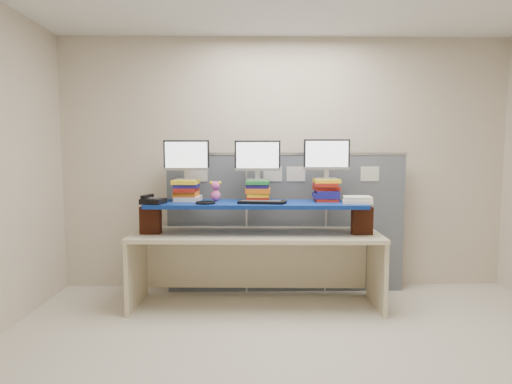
{
  "coord_description": "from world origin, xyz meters",
  "views": [
    {
      "loc": [
        -0.41,
        -2.83,
        1.54
      ],
      "look_at": [
        -0.34,
        1.32,
        1.15
      ],
      "focal_mm": 30.0,
      "sensor_mm": 36.0,
      "label": 1
    }
  ],
  "objects_px": {
    "monitor_center": "(258,158)",
    "monitor_left": "(187,157)",
    "desk": "(256,248)",
    "keyboard": "(261,202)",
    "monitor_right": "(327,157)",
    "blue_board": "(256,204)",
    "desk_phone": "(152,200)"
  },
  "relations": [
    {
      "from": "monitor_center",
      "to": "monitor_left",
      "type": "bearing_deg",
      "value": 180.0
    },
    {
      "from": "desk",
      "to": "keyboard",
      "type": "xyz_separation_m",
      "value": [
        0.05,
        -0.11,
        0.47
      ]
    },
    {
      "from": "monitor_right",
      "to": "keyboard",
      "type": "xyz_separation_m",
      "value": [
        -0.66,
        -0.21,
        -0.43
      ]
    },
    {
      "from": "monitor_center",
      "to": "monitor_right",
      "type": "xyz_separation_m",
      "value": [
        0.69,
        -0.02,
        0.01
      ]
    },
    {
      "from": "monitor_center",
      "to": "keyboard",
      "type": "relative_size",
      "value": 1.01
    },
    {
      "from": "blue_board",
      "to": "desk_phone",
      "type": "relative_size",
      "value": 8.66
    },
    {
      "from": "monitor_left",
      "to": "keyboard",
      "type": "xyz_separation_m",
      "value": [
        0.74,
        -0.25,
        -0.42
      ]
    },
    {
      "from": "blue_board",
      "to": "monitor_center",
      "type": "bearing_deg",
      "value": 83.52
    },
    {
      "from": "keyboard",
      "to": "desk_phone",
      "type": "height_order",
      "value": "desk_phone"
    },
    {
      "from": "desk_phone",
      "to": "monitor_center",
      "type": "bearing_deg",
      "value": 28.69
    },
    {
      "from": "blue_board",
      "to": "desk_phone",
      "type": "distance_m",
      "value": 0.99
    },
    {
      "from": "monitor_center",
      "to": "monitor_right",
      "type": "relative_size",
      "value": 1.0
    },
    {
      "from": "desk_phone",
      "to": "keyboard",
      "type": "bearing_deg",
      "value": 15.8
    },
    {
      "from": "monitor_center",
      "to": "keyboard",
      "type": "height_order",
      "value": "monitor_center"
    },
    {
      "from": "desk",
      "to": "desk_phone",
      "type": "bearing_deg",
      "value": -171.55
    },
    {
      "from": "desk",
      "to": "desk_phone",
      "type": "relative_size",
      "value": 10.11
    },
    {
      "from": "desk",
      "to": "monitor_left",
      "type": "xyz_separation_m",
      "value": [
        -0.69,
        0.14,
        0.89
      ]
    },
    {
      "from": "blue_board",
      "to": "desk_phone",
      "type": "bearing_deg",
      "value": -171.55
    },
    {
      "from": "desk",
      "to": "keyboard",
      "type": "relative_size",
      "value": 5.46
    },
    {
      "from": "blue_board",
      "to": "keyboard",
      "type": "xyz_separation_m",
      "value": [
        0.05,
        -0.11,
        0.03
      ]
    },
    {
      "from": "blue_board",
      "to": "monitor_center",
      "type": "distance_m",
      "value": 0.47
    },
    {
      "from": "monitor_right",
      "to": "keyboard",
      "type": "bearing_deg",
      "value": -160.71
    },
    {
      "from": "monitor_center",
      "to": "desk_phone",
      "type": "distance_m",
      "value": 1.1
    },
    {
      "from": "monitor_right",
      "to": "monitor_center",
      "type": "bearing_deg",
      "value": -180.0
    },
    {
      "from": "blue_board",
      "to": "monitor_right",
      "type": "height_order",
      "value": "monitor_right"
    },
    {
      "from": "blue_board",
      "to": "desk_phone",
      "type": "height_order",
      "value": "desk_phone"
    },
    {
      "from": "monitor_left",
      "to": "monitor_right",
      "type": "height_order",
      "value": "monitor_right"
    },
    {
      "from": "desk",
      "to": "monitor_right",
      "type": "bearing_deg",
      "value": 9.58
    },
    {
      "from": "monitor_left",
      "to": "monitor_center",
      "type": "bearing_deg",
      "value": -0.0
    },
    {
      "from": "monitor_left",
      "to": "monitor_right",
      "type": "xyz_separation_m",
      "value": [
        1.4,
        -0.05,
        0.01
      ]
    },
    {
      "from": "monitor_right",
      "to": "keyboard",
      "type": "distance_m",
      "value": 0.81
    },
    {
      "from": "monitor_center",
      "to": "desk_phone",
      "type": "xyz_separation_m",
      "value": [
        -1.0,
        -0.23,
        -0.4
      ]
    }
  ]
}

